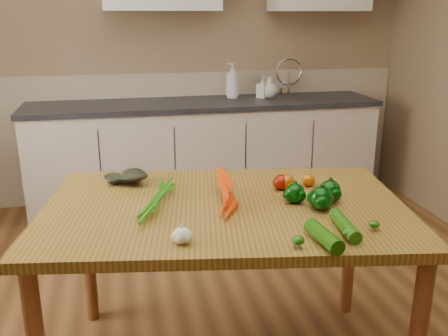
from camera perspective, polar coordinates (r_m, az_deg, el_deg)
room at (r=2.04m, az=1.74°, el=7.84°), size 4.04×5.04×2.64m
counter_run at (r=4.18m, az=-2.10°, el=1.67°), size 2.84×0.64×1.14m
table at (r=2.14m, az=0.09°, el=-6.39°), size 1.65×1.20×0.81m
soap_bottle_a at (r=4.22m, az=0.98°, el=9.97°), size 0.12×0.12×0.29m
soap_bottle_b at (r=4.25m, az=4.45°, el=9.20°), size 0.11×0.11×0.18m
soap_bottle_c at (r=4.26m, az=5.18°, el=9.16°), size 0.19×0.19×0.17m
carrot_bunch at (r=2.09m, az=-2.31°, el=-3.18°), size 0.31×0.26×0.08m
leafy_greens at (r=2.39m, az=-10.91°, el=-0.43°), size 0.22×0.19×0.11m
garlic_bulb at (r=1.76m, az=-4.83°, el=-7.69°), size 0.07×0.07×0.06m
pepper_a at (r=2.13m, az=8.08°, el=-2.87°), size 0.08×0.08×0.08m
pepper_b at (r=2.17m, az=12.01°, el=-2.58°), size 0.09×0.09×0.09m
pepper_c at (r=2.07m, az=11.03°, el=-3.43°), size 0.10×0.10×0.10m
tomato_a at (r=2.28m, az=6.53°, el=-1.63°), size 0.08×0.08×0.07m
tomato_b at (r=2.29m, az=7.13°, el=-1.60°), size 0.08×0.08×0.07m
tomato_c at (r=2.35m, az=9.63°, el=-1.38°), size 0.06×0.06×0.06m
zucchini_a at (r=1.89m, az=13.65°, el=-6.42°), size 0.07×0.23×0.05m
zucchini_b at (r=1.78m, az=11.32°, el=-7.67°), size 0.08×0.20×0.06m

